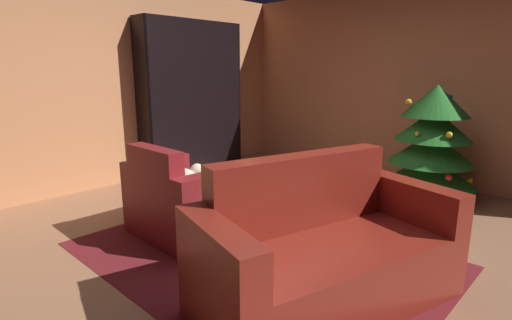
{
  "coord_description": "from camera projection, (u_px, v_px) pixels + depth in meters",
  "views": [
    {
      "loc": [
        2.12,
        -2.56,
        1.49
      ],
      "look_at": [
        -0.21,
        -0.09,
        0.71
      ],
      "focal_mm": 27.58,
      "sensor_mm": 36.0,
      "label": 1
    }
  ],
  "objects": [
    {
      "name": "ground_plane",
      "position": [
        279.0,
        238.0,
        3.57
      ],
      "size": [
        6.5,
        6.5,
        0.0
      ],
      "primitive_type": "plane",
      "color": "#9A6949"
    },
    {
      "name": "wall_back",
      "position": [
        413.0,
        85.0,
        5.22
      ],
      "size": [
        5.51,
        0.06,
        2.58
      ],
      "primitive_type": "cube",
      "color": "tan",
      "rests_on": "ground"
    },
    {
      "name": "wall_left",
      "position": [
        120.0,
        85.0,
        5.1
      ],
      "size": [
        0.06,
        5.54,
        2.58
      ],
      "primitive_type": "cube",
      "color": "tan",
      "rests_on": "ground"
    },
    {
      "name": "area_rug",
      "position": [
        257.0,
        255.0,
        3.24
      ],
      "size": [
        2.84,
        2.1,
        0.01
      ],
      "primitive_type": "cube",
      "color": "maroon",
      "rests_on": "ground"
    },
    {
      "name": "bookshelf_unit",
      "position": [
        198.0,
        100.0,
        5.77
      ],
      "size": [
        0.34,
        1.62,
        2.16
      ],
      "color": "black",
      "rests_on": "ground"
    },
    {
      "name": "armchair_red",
      "position": [
        180.0,
        203.0,
        3.54
      ],
      "size": [
        0.98,
        0.68,
        0.86
      ],
      "color": "maroon",
      "rests_on": "ground"
    },
    {
      "name": "couch_red",
      "position": [
        324.0,
        255.0,
        2.54
      ],
      "size": [
        1.24,
        1.87,
        0.94
      ],
      "color": "maroon",
      "rests_on": "ground"
    },
    {
      "name": "coffee_table",
      "position": [
        265.0,
        214.0,
        3.09
      ],
      "size": [
        0.71,
        0.71,
        0.42
      ],
      "color": "black",
      "rests_on": "ground"
    },
    {
      "name": "book_stack_on_table",
      "position": [
        261.0,
        204.0,
        3.04
      ],
      "size": [
        0.23,
        0.18,
        0.11
      ],
      "color": "#DDB855",
      "rests_on": "coffee_table"
    },
    {
      "name": "bottle_on_table",
      "position": [
        285.0,
        190.0,
        3.15
      ],
      "size": [
        0.07,
        0.07,
        0.32
      ],
      "color": "#602814",
      "rests_on": "coffee_table"
    },
    {
      "name": "decorated_tree",
      "position": [
        432.0,
        143.0,
        4.52
      ],
      "size": [
        1.04,
        1.04,
        1.33
      ],
      "color": "brown",
      "rests_on": "ground"
    }
  ]
}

